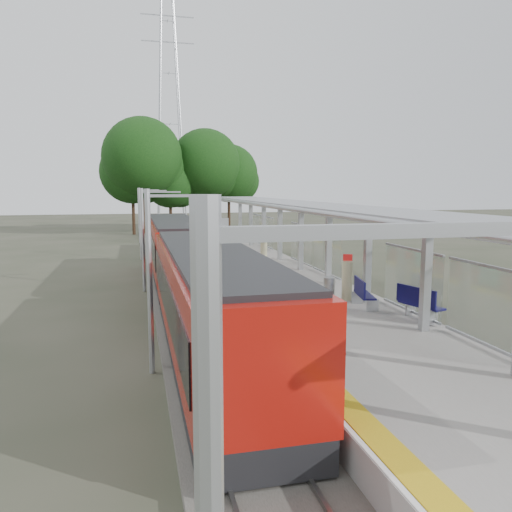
% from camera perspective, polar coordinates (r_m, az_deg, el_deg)
% --- Properties ---
extents(ground, '(200.00, 200.00, 0.00)m').
position_cam_1_polar(ground, '(11.36, 26.43, -21.61)').
color(ground, '#474438').
rests_on(ground, ground).
extents(trackbed, '(3.00, 70.00, 0.24)m').
position_cam_1_polar(trackbed, '(28.04, -8.98, -3.18)').
color(trackbed, '#59544C').
rests_on(trackbed, ground).
extents(platform, '(6.00, 50.00, 1.00)m').
position_cam_1_polar(platform, '(28.67, 0.01, -2.07)').
color(platform, gray).
rests_on(platform, ground).
extents(tactile_strip, '(0.60, 50.00, 0.02)m').
position_cam_1_polar(tactile_strip, '(28.10, -5.06, -1.24)').
color(tactile_strip, gold).
rests_on(tactile_strip, platform).
extents(end_fence, '(6.00, 0.10, 1.20)m').
position_cam_1_polar(end_fence, '(52.96, -6.36, 3.64)').
color(end_fence, '#9EA0A5').
rests_on(end_fence, platform).
extents(train, '(2.74, 27.60, 3.62)m').
position_cam_1_polar(train, '(21.84, -7.81, -1.14)').
color(train, black).
rests_on(train, ground).
extents(canopy, '(3.27, 38.00, 3.66)m').
position_cam_1_polar(canopy, '(25.06, 5.66, 4.98)').
color(canopy, '#9EA0A5').
rests_on(canopy, platform).
extents(pylon, '(8.00, 4.00, 38.00)m').
position_cam_1_polar(pylon, '(81.78, -9.89, 17.28)').
color(pylon, '#9EA0A5').
rests_on(pylon, ground).
extents(tree_cluster, '(19.19, 12.91, 13.28)m').
position_cam_1_polar(tree_cluster, '(60.28, -9.20, 10.04)').
color(tree_cluster, '#382316').
rests_on(tree_cluster, ground).
extents(catenary_masts, '(2.08, 48.16, 5.40)m').
position_cam_1_polar(catenary_masts, '(26.57, -12.63, 2.21)').
color(catenary_masts, '#9EA0A5').
rests_on(catenary_masts, ground).
extents(bench_near, '(0.97, 1.73, 1.13)m').
position_cam_1_polar(bench_near, '(17.70, 18.12, -5.07)').
color(bench_near, '#100D45').
rests_on(bench_near, platform).
extents(bench_mid, '(0.82, 1.67, 1.10)m').
position_cam_1_polar(bench_mid, '(18.91, 12.07, -4.10)').
color(bench_mid, '#100D45').
rests_on(bench_mid, platform).
extents(bench_far, '(0.73, 1.48, 0.97)m').
position_cam_1_polar(bench_far, '(42.94, -1.08, 2.60)').
color(bench_far, '#100D45').
rests_on(bench_far, platform).
extents(info_pillar_near, '(0.41, 0.41, 1.84)m').
position_cam_1_polar(info_pillar_near, '(20.05, 10.38, -2.74)').
color(info_pillar_near, '#C3BE8E').
rests_on(info_pillar_near, platform).
extents(info_pillar_far, '(0.41, 0.41, 1.80)m').
position_cam_1_polar(info_pillar_far, '(29.74, 0.90, 0.79)').
color(info_pillar_far, '#C3BE8E').
rests_on(info_pillar_far, platform).
extents(litter_bin, '(0.48, 0.48, 0.92)m').
position_cam_1_polar(litter_bin, '(19.96, 8.36, -3.73)').
color(litter_bin, '#9EA0A5').
rests_on(litter_bin, platform).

